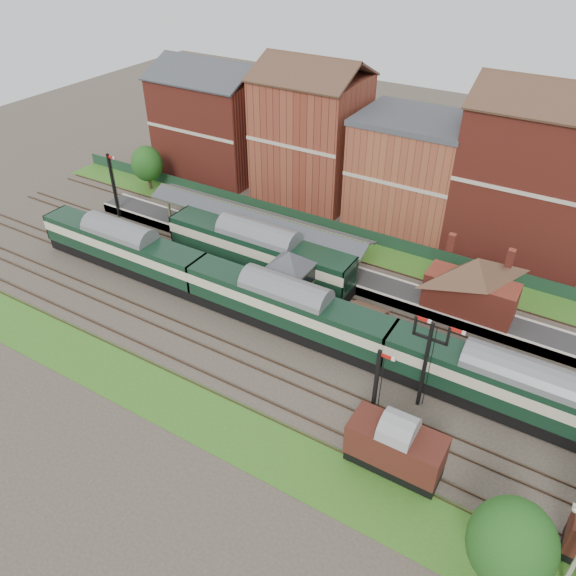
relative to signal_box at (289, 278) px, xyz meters
The scene contains 18 objects.
ground 5.45m from the signal_box, 47.29° to the right, with size 160.00×160.00×0.00m, color #473D33.
grass_back 13.47m from the signal_box, 76.76° to the left, with size 90.00×4.50×0.06m, color #2D6619.
grass_front 15.86m from the signal_box, 78.87° to the right, with size 90.00×5.00×0.06m, color #2D6619.
fence 15.25m from the signal_box, 78.50° to the left, with size 90.00×0.12×1.50m, color #193823.
platform 7.31m from the signal_box, 107.10° to the left, with size 55.00×3.40×1.00m, color #2D2D2D.
signal_box is the anchor object (origin of this frame).
brick_hut 8.25m from the signal_box, ahead, with size 3.20×2.64×2.94m.
station_building 16.37m from the signal_box, 23.43° to the left, with size 8.10×8.10×5.90m.
canopy 10.40m from the signal_box, 140.91° to the left, with size 26.00×3.89×4.08m.
semaphore_bracket 16.16m from the signal_box, 20.92° to the right, with size 3.60×0.25×8.18m.
semaphore_platform_end 27.41m from the signal_box, behind, with size 1.23×0.25×8.00m.
semaphore_siding 16.60m from the signal_box, 38.20° to the right, with size 1.23×0.25×8.00m.
town_backdrop 22.26m from the signal_box, 82.60° to the left, with size 69.00×10.00×16.00m.
dmu_train 3.65m from the signal_box, 64.28° to the right, with size 58.71×3.08×4.51m.
platform_railcar 6.43m from the signal_box, 149.58° to the left, with size 20.57×3.24×4.74m.
goods_van_a 19.84m from the signal_box, 38.19° to the right, with size 6.38×2.77×3.87m.
tree_far 28.97m from the signal_box, 35.15° to the right, with size 4.71×4.71×6.87m.
tree_back 31.60m from the signal_box, 156.62° to the left, with size 4.03×4.03×5.89m.
Camera 1 is at (18.96, -33.53, 32.36)m, focal length 35.00 mm.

